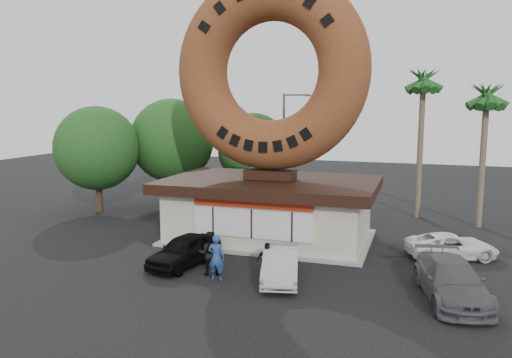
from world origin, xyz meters
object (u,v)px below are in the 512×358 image
object	(u,v)px
donut_shop	(270,207)
car_white	(452,246)
person_left	(216,258)
person_center	(209,253)
person_right	(267,261)
car_black	(185,250)
giant_donut	(271,71)
car_grey	(452,280)
car_silver	(280,264)
street_lamp	(286,142)

from	to	relation	value
donut_shop	car_white	xyz separation A→B (m)	(9.15, -0.49, -1.18)
car_white	person_left	bearing A→B (deg)	104.20
person_center	person_right	bearing A→B (deg)	163.17
person_left	car_black	world-z (taller)	person_left
giant_donut	person_left	world-z (taller)	giant_donut
car_black	car_grey	xyz separation A→B (m)	(11.25, -0.46, 0.04)
donut_shop	car_silver	size ratio (longest dim) A/B	2.73
person_right	car_silver	xyz separation A→B (m)	(0.53, 0.11, -0.11)
person_right	car_silver	bearing A→B (deg)	-169.69
giant_donut	person_center	xyz separation A→B (m)	(-0.81, -6.28, -7.97)
person_left	person_right	bearing A→B (deg)	-161.72
car_black	car_grey	size ratio (longest dim) A/B	0.81
street_lamp	person_center	size ratio (longest dim) A/B	4.21
person_center	giant_donut	bearing A→B (deg)	-118.97
person_left	person_right	world-z (taller)	person_left
person_left	car_silver	distance (m)	2.67
street_lamp	car_black	distance (m)	15.97
car_silver	person_right	bearing A→B (deg)	177.78
giant_donut	street_lamp	world-z (taller)	giant_donut
person_left	person_right	xyz separation A→B (m)	(1.97, 0.77, -0.19)
street_lamp	car_white	size ratio (longest dim) A/B	1.90
donut_shop	giant_donut	world-z (taller)	giant_donut
street_lamp	car_grey	xyz separation A→B (m)	(10.73, -15.97, -3.75)
person_left	street_lamp	bearing A→B (deg)	-87.74
car_grey	giant_donut	bearing A→B (deg)	133.83
person_left	person_right	distance (m)	2.13
donut_shop	car_black	size ratio (longest dim) A/B	2.73
car_grey	car_black	bearing A→B (deg)	165.39
person_center	car_white	xyz separation A→B (m)	(9.96, 5.77, -0.36)
street_lamp	car_black	xyz separation A→B (m)	(-0.52, -15.50, -3.78)
giant_donut	street_lamp	xyz separation A→B (m)	(-1.86, 10.00, -4.43)
person_right	car_white	world-z (taller)	person_right
person_left	car_white	world-z (taller)	person_left
car_white	car_grey	bearing A→B (deg)	157.30
giant_donut	car_grey	xyz separation A→B (m)	(8.87, -5.97, -8.18)
giant_donut	person_right	distance (m)	10.29
person_center	person_right	xyz separation A→B (m)	(2.53, 0.21, -0.16)
car_grey	car_white	xyz separation A→B (m)	(0.28, 5.46, -0.15)
person_right	car_silver	distance (m)	0.55
car_black	car_white	world-z (taller)	car_black
person_left	person_center	world-z (taller)	person_left
donut_shop	person_right	bearing A→B (deg)	-74.15
car_grey	car_white	bearing A→B (deg)	74.84
giant_donut	person_left	xyz separation A→B (m)	(-0.25, -6.84, -7.94)
person_left	car_grey	bearing A→B (deg)	-177.68
person_left	car_silver	bearing A→B (deg)	-163.76
car_black	car_silver	distance (m)	4.65
giant_donut	person_left	size ratio (longest dim) A/B	5.26
giant_donut	car_grey	distance (m)	13.46
donut_shop	person_right	distance (m)	6.37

